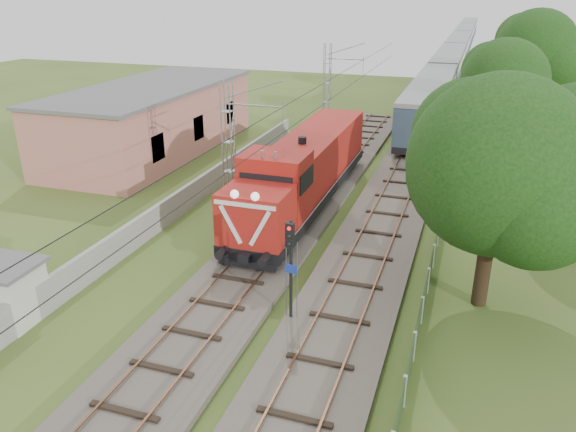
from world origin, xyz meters
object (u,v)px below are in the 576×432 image
(coach_rake, at_px, (458,47))
(signal_post, at_px, (290,255))
(locomotive, at_px, (305,170))
(relay_hut, at_px, (10,292))

(coach_rake, relative_size, signal_post, 27.89)
(locomotive, bearing_deg, coach_rake, 86.05)
(locomotive, xyz_separation_m, relay_hut, (-7.40, -15.31, -1.14))
(coach_rake, bearing_deg, locomotive, -93.95)
(relay_hut, bearing_deg, signal_post, 16.96)
(locomotive, height_order, relay_hut, locomotive)
(coach_rake, height_order, signal_post, coach_rake)
(signal_post, distance_m, relay_hut, 11.16)
(signal_post, bearing_deg, coach_rake, 88.73)
(locomotive, relative_size, signal_post, 4.18)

